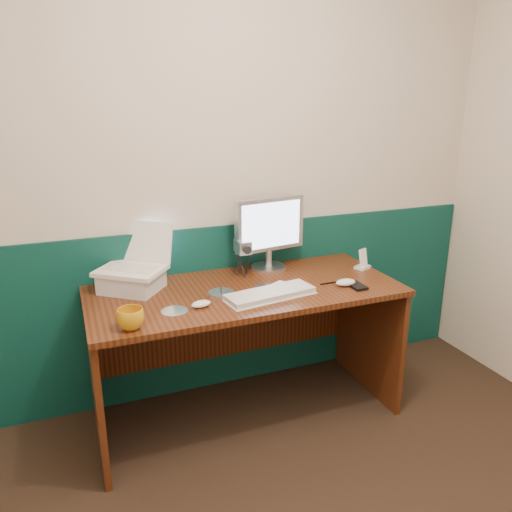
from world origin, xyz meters
name	(u,v)px	position (x,y,z in m)	size (l,w,h in m)	color
back_wall	(205,182)	(0.00, 1.75, 1.25)	(3.50, 0.04, 2.50)	beige
wainscot	(209,310)	(0.00, 1.74, 0.50)	(3.48, 0.02, 1.00)	#073230
desk	(246,353)	(0.10, 1.38, 0.38)	(1.60, 0.70, 0.75)	#38190A
laptop_riser	(132,281)	(-0.45, 1.57, 0.80)	(0.28, 0.23, 0.10)	silver
laptop	(129,247)	(-0.45, 1.57, 0.98)	(0.32, 0.24, 0.27)	white
monitor	(269,233)	(0.33, 1.63, 0.96)	(0.42, 0.12, 0.42)	silver
keyboard	(270,295)	(0.17, 1.23, 0.76)	(0.45, 0.15, 0.03)	silver
mouse_right	(346,282)	(0.60, 1.22, 0.77)	(0.11, 0.07, 0.04)	silver
mouse_left	(201,304)	(-0.18, 1.23, 0.77)	(0.10, 0.06, 0.03)	white
mug	(131,319)	(-0.52, 1.11, 0.80)	(0.12, 0.12, 0.09)	orange
camcorder	(243,257)	(0.15, 1.57, 0.86)	(0.10, 0.14, 0.22)	silver
cd_spindle	(221,294)	(-0.05, 1.32, 0.76)	(0.13, 0.13, 0.03)	silver
cd_loose_a	(174,311)	(-0.31, 1.23, 0.75)	(0.12, 0.12, 0.00)	silver
cd_loose_b	(267,288)	(0.20, 1.34, 0.75)	(0.13, 0.13, 0.00)	#AFB4BF
pen	(331,283)	(0.55, 1.28, 0.75)	(0.01, 0.01, 0.13)	black
papers	(279,286)	(0.27, 1.35, 0.75)	(0.13, 0.09, 0.00)	white
dock	(362,267)	(0.84, 1.43, 0.76)	(0.08, 0.06, 0.02)	silver
music_player	(363,258)	(0.84, 1.43, 0.82)	(0.06, 0.01, 0.10)	white
pda	(357,286)	(0.64, 1.19, 0.76)	(0.07, 0.12, 0.01)	black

